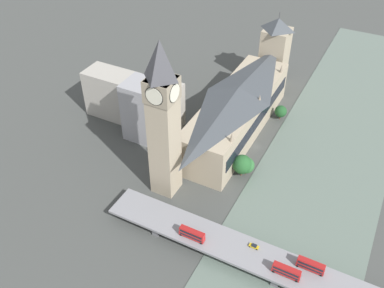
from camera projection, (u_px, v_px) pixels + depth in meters
ground_plane at (257, 147)px, 236.26m from camera, size 600.00×600.00×0.00m
river_water at (324, 168)px, 222.84m from camera, size 62.27×360.00×0.30m
parliament_hall at (237, 110)px, 238.28m from camera, size 26.68×97.29×29.58m
clock_tower at (163, 118)px, 185.06m from camera, size 12.56×12.56×79.06m
victoria_tower at (275, 52)px, 274.96m from camera, size 16.12×16.12×49.63m
road_bridge at (281, 267)px, 170.43m from camera, size 156.55×16.12×5.65m
double_decker_bus_lead at (286, 271)px, 164.87m from camera, size 11.24×2.59×4.66m
double_decker_bus_mid at (311, 265)px, 166.92m from camera, size 11.06×2.62×4.63m
double_decker_bus_rear at (192, 234)px, 178.84m from camera, size 11.38×2.59×4.78m
car_southbound_mid at (254, 246)px, 176.34m from camera, size 4.10×1.75×1.37m
city_block_west at (148, 112)px, 232.84m from camera, size 24.19×17.51×34.37m
city_block_center at (159, 111)px, 239.84m from camera, size 20.55×25.25×27.32m
city_block_east at (113, 94)px, 252.16m from camera, size 31.62×16.56×28.23m
tree_embankment_near at (246, 165)px, 215.54m from camera, size 8.32×8.32×10.18m
tree_embankment_mid at (242, 164)px, 213.94m from camera, size 9.83×9.83×12.39m
tree_embankment_far at (281, 111)px, 253.47m from camera, size 7.16×7.16×9.09m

